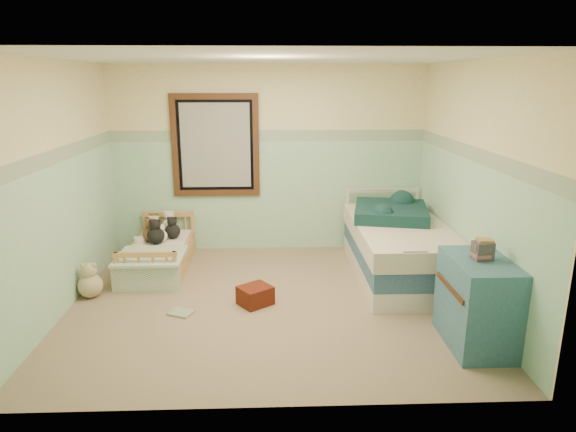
{
  "coord_description": "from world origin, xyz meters",
  "views": [
    {
      "loc": [
        0.01,
        -4.97,
        2.31
      ],
      "look_at": [
        0.21,
        0.35,
        0.86
      ],
      "focal_mm": 31.42,
      "sensor_mm": 36.0,
      "label": 1
    }
  ],
  "objects_px": {
    "plush_floor_cream": "(142,255)",
    "dresser": "(477,303)",
    "toddler_bed_frame": "(160,261)",
    "red_pillow": "(255,295)",
    "floor_book": "(181,313)",
    "twin_bed_frame": "(398,268)",
    "plush_floor_tan": "(90,286)"
  },
  "relations": [
    {
      "from": "toddler_bed_frame",
      "to": "plush_floor_cream",
      "type": "relative_size",
      "value": 5.44
    },
    {
      "from": "toddler_bed_frame",
      "to": "plush_floor_tan",
      "type": "relative_size",
      "value": 5.3
    },
    {
      "from": "toddler_bed_frame",
      "to": "plush_floor_tan",
      "type": "bearing_deg",
      "value": -123.76
    },
    {
      "from": "plush_floor_tan",
      "to": "toddler_bed_frame",
      "type": "bearing_deg",
      "value": 56.24
    },
    {
      "from": "toddler_bed_frame",
      "to": "floor_book",
      "type": "xyz_separation_m",
      "value": [
        0.48,
        -1.3,
        -0.08
      ]
    },
    {
      "from": "floor_book",
      "to": "red_pillow",
      "type": "bearing_deg",
      "value": 39.87
    },
    {
      "from": "toddler_bed_frame",
      "to": "twin_bed_frame",
      "type": "distance_m",
      "value": 2.96
    },
    {
      "from": "red_pillow",
      "to": "dresser",
      "type": "bearing_deg",
      "value": -24.37
    },
    {
      "from": "red_pillow",
      "to": "floor_book",
      "type": "distance_m",
      "value": 0.78
    },
    {
      "from": "toddler_bed_frame",
      "to": "red_pillow",
      "type": "bearing_deg",
      "value": -41.87
    },
    {
      "from": "red_pillow",
      "to": "floor_book",
      "type": "bearing_deg",
      "value": -165.05
    },
    {
      "from": "plush_floor_cream",
      "to": "floor_book",
      "type": "height_order",
      "value": "plush_floor_cream"
    },
    {
      "from": "toddler_bed_frame",
      "to": "floor_book",
      "type": "bearing_deg",
      "value": -69.8
    },
    {
      "from": "dresser",
      "to": "floor_book",
      "type": "bearing_deg",
      "value": 165.67
    },
    {
      "from": "plush_floor_cream",
      "to": "dresser",
      "type": "distance_m",
      "value": 4.09
    },
    {
      "from": "twin_bed_frame",
      "to": "red_pillow",
      "type": "bearing_deg",
      "value": -157.27
    },
    {
      "from": "toddler_bed_frame",
      "to": "red_pillow",
      "type": "xyz_separation_m",
      "value": [
        1.23,
        -1.1,
        0.01
      ]
    },
    {
      "from": "toddler_bed_frame",
      "to": "plush_floor_tan",
      "type": "height_order",
      "value": "plush_floor_tan"
    },
    {
      "from": "dresser",
      "to": "red_pillow",
      "type": "distance_m",
      "value": 2.2
    },
    {
      "from": "plush_floor_tan",
      "to": "twin_bed_frame",
      "type": "height_order",
      "value": "plush_floor_tan"
    },
    {
      "from": "twin_bed_frame",
      "to": "plush_floor_cream",
      "type": "bearing_deg",
      "value": 170.72
    },
    {
      "from": "toddler_bed_frame",
      "to": "floor_book",
      "type": "height_order",
      "value": "toddler_bed_frame"
    },
    {
      "from": "toddler_bed_frame",
      "to": "floor_book",
      "type": "distance_m",
      "value": 1.39
    },
    {
      "from": "dresser",
      "to": "red_pillow",
      "type": "bearing_deg",
      "value": 155.63
    },
    {
      "from": "toddler_bed_frame",
      "to": "twin_bed_frame",
      "type": "xyz_separation_m",
      "value": [
        2.93,
        -0.39,
        0.02
      ]
    },
    {
      "from": "twin_bed_frame",
      "to": "dresser",
      "type": "relative_size",
      "value": 2.51
    },
    {
      "from": "twin_bed_frame",
      "to": "floor_book",
      "type": "height_order",
      "value": "twin_bed_frame"
    },
    {
      "from": "plush_floor_cream",
      "to": "toddler_bed_frame",
      "type": "bearing_deg",
      "value": -26.79
    },
    {
      "from": "twin_bed_frame",
      "to": "red_pillow",
      "type": "height_order",
      "value": "twin_bed_frame"
    },
    {
      "from": "toddler_bed_frame",
      "to": "plush_floor_cream",
      "type": "xyz_separation_m",
      "value": [
        -0.25,
        0.13,
        0.04
      ]
    },
    {
      "from": "plush_floor_cream",
      "to": "dresser",
      "type": "relative_size",
      "value": 0.32
    },
    {
      "from": "plush_floor_cream",
      "to": "red_pillow",
      "type": "xyz_separation_m",
      "value": [
        1.49,
        -1.23,
        -0.03
      ]
    }
  ]
}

